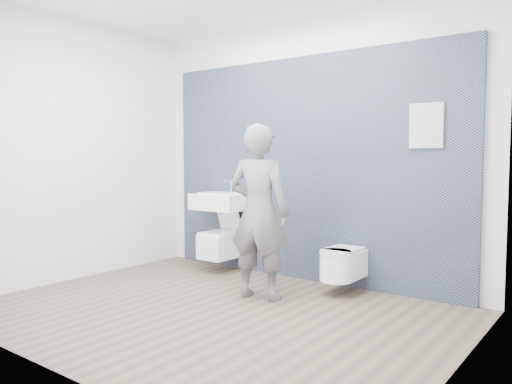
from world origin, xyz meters
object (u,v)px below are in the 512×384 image
Objects in this scene: toilet_square at (221,243)px; visitor at (259,212)px; washbasin at (221,201)px; toilet_rounded at (341,264)px.

visitor reaches higher than toilet_square.
visitor is at bearing -32.04° from toilet_square.
toilet_square is at bearing -90.00° from washbasin.
toilet_square reaches higher than toilet_rounded.
visitor is at bearing -131.97° from toilet_rounded.
washbasin reaches higher than toilet_square.
toilet_rounded is at bearing -1.37° from washbasin.
toilet_square is 0.40× the size of visitor.
washbasin is at bearing -42.84° from visitor.
visitor reaches higher than washbasin.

